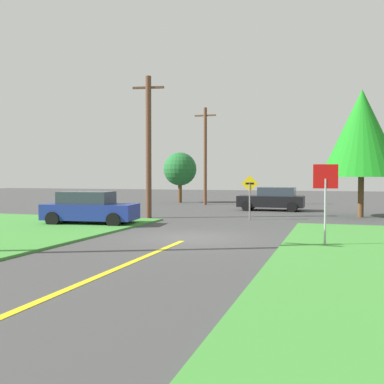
% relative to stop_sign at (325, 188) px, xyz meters
% --- Properties ---
extents(ground_plane, '(120.00, 120.00, 0.00)m').
position_rel_stop_sign_xyz_m(ground_plane, '(-4.95, 0.72, -1.96)').
color(ground_plane, '#404040').
extents(lane_stripe_center, '(0.20, 14.00, 0.01)m').
position_rel_stop_sign_xyz_m(lane_stripe_center, '(-4.95, -7.28, -1.95)').
color(lane_stripe_center, yellow).
rests_on(lane_stripe_center, ground).
extents(stop_sign, '(0.80, 0.15, 2.75)m').
position_rel_stop_sign_xyz_m(stop_sign, '(0.00, 0.00, 0.00)').
color(stop_sign, '#9EA0A8').
rests_on(stop_sign, ground).
extents(parked_car_near_building, '(4.68, 2.51, 1.62)m').
position_rel_stop_sign_xyz_m(parked_car_near_building, '(-11.09, 3.54, -1.15)').
color(parked_car_near_building, navy).
rests_on(parked_car_near_building, ground).
extents(car_approaching_junction, '(4.48, 2.18, 1.62)m').
position_rel_stop_sign_xyz_m(car_approaching_junction, '(-3.81, 15.38, -1.15)').
color(car_approaching_junction, black).
rests_on(car_approaching_junction, ground).
extents(utility_pole_mid, '(1.79, 0.44, 8.01)m').
position_rel_stop_sign_xyz_m(utility_pole_mid, '(-9.75, 7.67, 2.14)').
color(utility_pole_mid, brown).
rests_on(utility_pole_mid, ground).
extents(utility_pole_far, '(1.80, 0.28, 8.08)m').
position_rel_stop_sign_xyz_m(utility_pole_far, '(-9.99, 19.90, 2.21)').
color(utility_pole_far, brown).
rests_on(utility_pole_far, ground).
extents(direction_sign, '(0.90, 0.16, 2.43)m').
position_rel_stop_sign_xyz_m(direction_sign, '(-4.10, 8.40, -0.45)').
color(direction_sign, slate).
rests_on(direction_sign, ground).
extents(oak_tree_left, '(4.58, 4.58, 7.37)m').
position_rel_stop_sign_xyz_m(oak_tree_left, '(1.74, 11.89, 2.88)').
color(oak_tree_left, brown).
rests_on(oak_tree_left, ground).
extents(pine_tree_center, '(3.01, 3.01, 4.56)m').
position_rel_stop_sign_xyz_m(pine_tree_center, '(-13.10, 22.36, 1.08)').
color(pine_tree_center, brown).
rests_on(pine_tree_center, ground).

